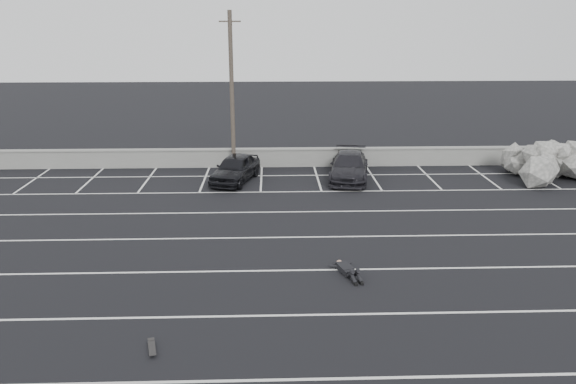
{
  "coord_description": "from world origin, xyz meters",
  "views": [
    {
      "loc": [
        -1.51,
        -17.28,
        8.11
      ],
      "look_at": [
        -0.76,
        5.74,
        1.0
      ],
      "focal_mm": 35.0,
      "sensor_mm": 36.0,
      "label": 1
    }
  ],
  "objects_px": {
    "car_left": "(235,168)",
    "utility_pole": "(232,92)",
    "car_right": "(349,166)",
    "trash_bin": "(359,161)",
    "riprap_pile": "(564,166)",
    "person": "(345,265)",
    "skateboard": "(152,348)"
  },
  "relations": [
    {
      "from": "car_right",
      "to": "skateboard",
      "type": "relative_size",
      "value": 6.72
    },
    {
      "from": "car_right",
      "to": "skateboard",
      "type": "xyz_separation_m",
      "value": [
        -7.23,
        -15.82,
        -0.63
      ]
    },
    {
      "from": "car_left",
      "to": "car_right",
      "type": "xyz_separation_m",
      "value": [
        5.96,
        0.22,
        -0.01
      ]
    },
    {
      "from": "person",
      "to": "skateboard",
      "type": "distance_m",
      "value": 7.15
    },
    {
      "from": "car_left",
      "to": "utility_pole",
      "type": "xyz_separation_m",
      "value": [
        -0.21,
        2.24,
        3.63
      ]
    },
    {
      "from": "car_left",
      "to": "car_right",
      "type": "bearing_deg",
      "value": 19.43
    },
    {
      "from": "utility_pole",
      "to": "trash_bin",
      "type": "bearing_deg",
      "value": 0.85
    },
    {
      "from": "skateboard",
      "to": "utility_pole",
      "type": "bearing_deg",
      "value": 72.08
    },
    {
      "from": "car_right",
      "to": "skateboard",
      "type": "distance_m",
      "value": 17.4
    },
    {
      "from": "trash_bin",
      "to": "riprap_pile",
      "type": "height_order",
      "value": "riprap_pile"
    },
    {
      "from": "car_right",
      "to": "car_left",
      "type": "bearing_deg",
      "value": -167.93
    },
    {
      "from": "skateboard",
      "to": "riprap_pile",
      "type": "bearing_deg",
      "value": 25.28
    },
    {
      "from": "car_left",
      "to": "person",
      "type": "xyz_separation_m",
      "value": [
        4.28,
        -11.09,
        -0.49
      ]
    },
    {
      "from": "car_right",
      "to": "utility_pole",
      "type": "height_order",
      "value": "utility_pole"
    },
    {
      "from": "car_left",
      "to": "utility_pole",
      "type": "height_order",
      "value": "utility_pole"
    },
    {
      "from": "trash_bin",
      "to": "person",
      "type": "xyz_separation_m",
      "value": [
        -2.53,
        -13.43,
        -0.23
      ]
    },
    {
      "from": "car_left",
      "to": "person",
      "type": "distance_m",
      "value": 11.9
    },
    {
      "from": "person",
      "to": "skateboard",
      "type": "height_order",
      "value": "person"
    },
    {
      "from": "utility_pole",
      "to": "trash_bin",
      "type": "height_order",
      "value": "utility_pole"
    },
    {
      "from": "car_right",
      "to": "riprap_pile",
      "type": "height_order",
      "value": "riprap_pile"
    },
    {
      "from": "car_right",
      "to": "trash_bin",
      "type": "bearing_deg",
      "value": 78.2
    },
    {
      "from": "car_left",
      "to": "riprap_pile",
      "type": "distance_m",
      "value": 17.3
    },
    {
      "from": "utility_pole",
      "to": "riprap_pile",
      "type": "distance_m",
      "value": 18.04
    },
    {
      "from": "utility_pole",
      "to": "skateboard",
      "type": "distance_m",
      "value": 18.37
    },
    {
      "from": "riprap_pile",
      "to": "skateboard",
      "type": "distance_m",
      "value": 24.19
    },
    {
      "from": "person",
      "to": "car_left",
      "type": "bearing_deg",
      "value": 94.27
    },
    {
      "from": "car_left",
      "to": "utility_pole",
      "type": "relative_size",
      "value": 0.48
    },
    {
      "from": "car_right",
      "to": "trash_bin",
      "type": "relative_size",
      "value": 5.42
    },
    {
      "from": "car_right",
      "to": "riprap_pile",
      "type": "relative_size",
      "value": 0.84
    },
    {
      "from": "car_right",
      "to": "person",
      "type": "height_order",
      "value": "car_right"
    },
    {
      "from": "trash_bin",
      "to": "riprap_pile",
      "type": "relative_size",
      "value": 0.16
    },
    {
      "from": "car_left",
      "to": "riprap_pile",
      "type": "relative_size",
      "value": 0.73
    }
  ]
}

